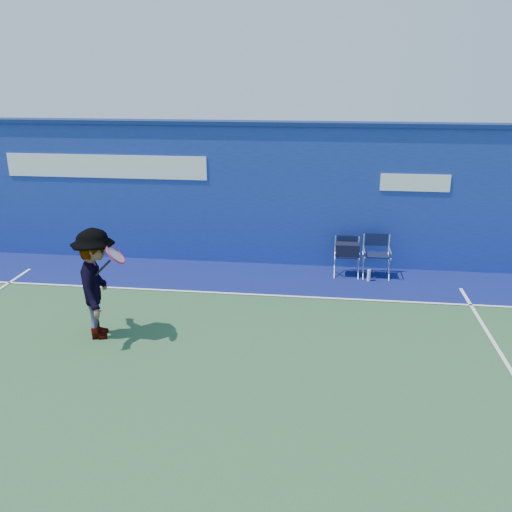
# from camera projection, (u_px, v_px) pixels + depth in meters

# --- Properties ---
(ground) EXTENTS (80.00, 80.00, 0.00)m
(ground) POSITION_uv_depth(u_px,v_px,m) (189.00, 384.00, 7.42)
(ground) COLOR #2B522F
(ground) RESTS_ON ground
(stadium_wall) EXTENTS (24.00, 0.50, 3.08)m
(stadium_wall) POSITION_uv_depth(u_px,v_px,m) (243.00, 193.00, 11.81)
(stadium_wall) COLOR navy
(stadium_wall) RESTS_ON ground
(out_of_bounds_strip) EXTENTS (24.00, 1.80, 0.01)m
(out_of_bounds_strip) POSITION_uv_depth(u_px,v_px,m) (236.00, 277.00, 11.27)
(out_of_bounds_strip) COLOR #0D1656
(out_of_bounds_strip) RESTS_ON ground
(court_lines) EXTENTS (24.00, 12.00, 0.01)m
(court_lines) POSITION_uv_depth(u_px,v_px,m) (198.00, 361.00, 7.98)
(court_lines) COLOR white
(court_lines) RESTS_ON out_of_bounds_strip
(directors_chair_left) EXTENTS (0.49, 0.44, 0.82)m
(directors_chair_left) POSITION_uv_depth(u_px,v_px,m) (347.00, 260.00, 11.26)
(directors_chair_left) COLOR silver
(directors_chair_left) RESTS_ON ground
(directors_chair_right) EXTENTS (0.52, 0.47, 0.87)m
(directors_chair_right) POSITION_uv_depth(u_px,v_px,m) (376.00, 264.00, 11.23)
(directors_chair_right) COLOR silver
(directors_chair_right) RESTS_ON ground
(water_bottle) EXTENTS (0.07, 0.07, 0.24)m
(water_bottle) POSITION_uv_depth(u_px,v_px,m) (369.00, 276.00, 11.02)
(water_bottle) COLOR silver
(water_bottle) RESTS_ON ground
(tennis_player) EXTENTS (1.05, 1.30, 1.79)m
(tennis_player) POSITION_uv_depth(u_px,v_px,m) (97.00, 284.00, 8.50)
(tennis_player) COLOR #EA4738
(tennis_player) RESTS_ON ground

